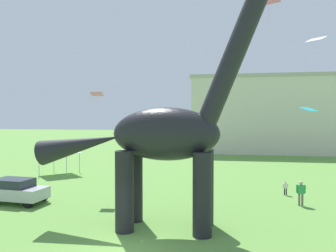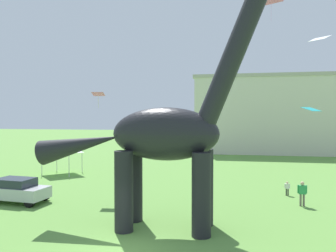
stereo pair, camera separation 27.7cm
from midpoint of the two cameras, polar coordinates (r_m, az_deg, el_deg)
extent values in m
cylinder|color=black|center=(17.48, 5.73, -10.13)|extent=(0.89, 0.89, 3.85)
cylinder|color=black|center=(15.83, 5.27, -11.37)|extent=(0.89, 0.89, 3.85)
cylinder|color=black|center=(18.12, -6.15, -9.71)|extent=(0.89, 0.89, 3.85)
cylinder|color=black|center=(16.53, -7.81, -10.82)|extent=(0.89, 0.89, 3.85)
ellipsoid|color=black|center=(16.54, -0.85, -1.34)|extent=(5.27, 2.27, 2.59)
cylinder|color=black|center=(16.56, 11.16, 13.08)|extent=(3.79, 0.97, 7.50)
cone|color=black|center=(17.93, -14.87, -3.06)|extent=(4.63, 1.30, 2.19)
cube|color=#B7B7BC|center=(23.98, -24.83, -10.11)|extent=(4.35, 2.18, 0.72)
cube|color=#232B35|center=(23.87, -24.85, -8.65)|extent=(2.41, 1.78, 0.52)
cylinder|color=black|center=(23.97, -20.47, -10.95)|extent=(0.64, 0.28, 0.62)
cylinder|color=black|center=(22.49, -22.81, -11.80)|extent=(0.64, 0.28, 0.62)
cylinder|color=black|center=(25.65, -26.57, -10.19)|extent=(0.64, 0.28, 0.62)
cylinder|color=black|center=(25.35, 18.68, -10.40)|extent=(0.08, 0.08, 0.48)
cylinder|color=black|center=(25.37, 18.95, -10.39)|extent=(0.08, 0.08, 0.48)
cube|color=silver|center=(25.28, 18.82, -9.48)|extent=(0.26, 0.16, 0.34)
sphere|color=tan|center=(25.23, 18.83, -8.94)|extent=(0.15, 0.15, 0.15)
cylinder|color=silver|center=(25.25, 18.48, -9.45)|extent=(0.06, 0.06, 0.32)
cylinder|color=silver|center=(25.30, 19.16, -9.44)|extent=(0.06, 0.06, 0.32)
cylinder|color=#6B6056|center=(22.74, 20.84, -11.46)|extent=(0.12, 0.12, 0.75)
cylinder|color=#6B6056|center=(22.78, 21.30, -11.45)|extent=(0.12, 0.12, 0.75)
cube|color=green|center=(22.62, 21.08, -9.88)|extent=(0.41, 0.25, 0.53)
sphere|color=tan|center=(22.55, 21.09, -8.92)|extent=(0.23, 0.23, 0.23)
cylinder|color=green|center=(22.58, 20.49, -9.83)|extent=(0.10, 0.10, 0.50)
cylinder|color=green|center=(22.66, 21.67, -9.79)|extent=(0.10, 0.10, 0.50)
cylinder|color=#B2B2B7|center=(34.51, -14.87, -5.82)|extent=(0.06, 0.06, 2.10)
cylinder|color=#B2B2B7|center=(32.11, -16.91, -6.39)|extent=(0.06, 0.06, 2.10)
cylinder|color=#B2B2B7|center=(35.72, -18.83, -5.60)|extent=(0.06, 0.06, 2.10)
cylinder|color=#B2B2B7|center=(33.40, -21.07, -6.12)|extent=(0.06, 0.06, 2.10)
pyramid|color=white|center=(33.75, -17.94, -3.45)|extent=(3.15, 3.15, 0.90)
cube|color=pink|center=(24.76, -12.17, 5.28)|extent=(0.92, 0.70, 0.25)
cylinder|color=yellow|center=(24.73, -12.17, 3.98)|extent=(0.01, 0.01, 0.87)
cube|color=#19B2B7|center=(29.19, 22.30, 2.63)|extent=(1.75, 1.78, 0.34)
cylinder|color=pink|center=(33.10, 16.30, 17.86)|extent=(0.01, 0.01, 1.78)
cube|color=white|center=(37.73, 23.42, 13.25)|extent=(2.17, 2.15, 0.52)
cube|color=beige|center=(54.08, 16.77, 1.60)|extent=(23.56, 8.91, 11.07)
cube|color=#ABA396|center=(54.40, 16.82, 7.70)|extent=(24.03, 9.09, 0.50)
camera|label=1|loc=(0.14, -90.43, -0.01)|focal=36.31mm
camera|label=2|loc=(0.14, 89.57, 0.01)|focal=36.31mm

